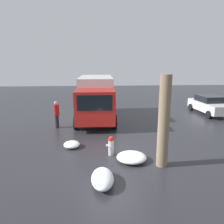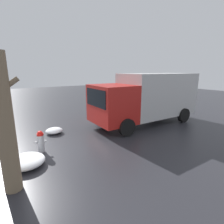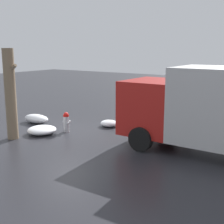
# 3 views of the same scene
# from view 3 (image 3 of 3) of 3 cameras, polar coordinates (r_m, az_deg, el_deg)

# --- Properties ---
(ground_plane) EXTENTS (60.00, 60.00, 0.00)m
(ground_plane) POSITION_cam_3_polar(r_m,az_deg,el_deg) (14.23, -8.32, -3.62)
(ground_plane) COLOR #28282D
(fire_hydrant) EXTENTS (0.46, 0.36, 0.91)m
(fire_hydrant) POSITION_cam_3_polar(r_m,az_deg,el_deg) (14.11, -8.36, -1.79)
(fire_hydrant) COLOR #B7B7BC
(fire_hydrant) RESTS_ON ground_plane
(tree_trunk) EXTENTS (0.69, 0.45, 3.71)m
(tree_trunk) POSITION_cam_3_polar(r_m,az_deg,el_deg) (13.34, -18.07, 3.11)
(tree_trunk) COLOR #7F6B51
(tree_trunk) RESTS_ON ground_plane
(delivery_truck) EXTENTS (6.99, 2.77, 3.07)m
(delivery_truck) POSITION_cam_3_polar(r_m,az_deg,el_deg) (11.36, 19.59, 0.56)
(delivery_truck) COLOR red
(delivery_truck) RESTS_ON ground_plane
(pedestrian) EXTENTS (0.38, 0.38, 1.74)m
(pedestrian) POSITION_cam_3_polar(r_m,az_deg,el_deg) (14.45, 13.95, 0.26)
(pedestrian) COLOR #23232D
(pedestrian) RESTS_ON ground_plane
(snow_pile_by_hydrant) EXTENTS (1.25, 1.28, 0.35)m
(snow_pile_by_hydrant) POSITION_cam_3_polar(r_m,az_deg,el_deg) (14.07, -12.70, -3.22)
(snow_pile_by_hydrant) COLOR white
(snow_pile_by_hydrant) RESTS_ON ground_plane
(snow_pile_curbside) EXTENTS (0.87, 0.79, 0.31)m
(snow_pile_curbside) POSITION_cam_3_polar(r_m,az_deg,el_deg) (15.01, -0.51, -2.08)
(snow_pile_curbside) COLOR white
(snow_pile_curbside) RESTS_ON ground_plane
(snow_pile_by_tree) EXTENTS (1.47, 0.78, 0.43)m
(snow_pile_by_tree) POSITION_cam_3_polar(r_m,az_deg,el_deg) (16.15, -13.67, -1.20)
(snow_pile_by_tree) COLOR white
(snow_pile_by_tree) RESTS_ON ground_plane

